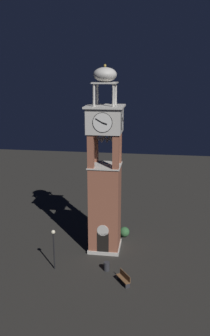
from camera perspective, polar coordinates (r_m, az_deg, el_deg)
ground at (r=35.47m, az=-0.00°, el=-12.85°), size 80.00×80.00×0.00m
clock_tower at (r=32.67m, az=-0.00°, el=-1.99°), size 3.39×3.39×17.40m
park_bench at (r=30.18m, az=3.06°, el=-17.44°), size 1.29×1.55×0.95m
lamp_post at (r=31.24m, az=-8.36°, el=-11.84°), size 0.36×0.36×3.75m
trash_bin at (r=31.81m, az=0.26°, el=-15.69°), size 0.52×0.52×0.80m
shrub_near_entry at (r=37.45m, az=3.16°, el=-10.33°), size 1.08×1.08×1.05m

